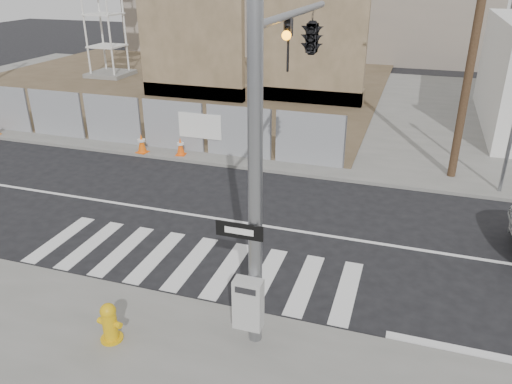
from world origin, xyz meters
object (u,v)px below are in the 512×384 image
(fire_hydrant, at_px, (110,322))
(traffic_cone_d, at_px, (180,146))
(signal_pole, at_px, (296,79))
(traffic_cone_c, at_px, (142,143))

(fire_hydrant, bearing_deg, traffic_cone_d, 119.47)
(signal_pole, distance_m, traffic_cone_c, 10.83)
(signal_pole, xyz_separation_m, traffic_cone_c, (-7.74, 6.27, -4.28))
(fire_hydrant, relative_size, traffic_cone_d, 1.19)
(traffic_cone_c, relative_size, traffic_cone_d, 1.10)
(signal_pole, relative_size, traffic_cone_d, 9.72)
(signal_pole, xyz_separation_m, traffic_cone_d, (-6.14, 6.49, -4.31))
(traffic_cone_d, bearing_deg, signal_pole, -46.60)
(fire_hydrant, xyz_separation_m, traffic_cone_d, (-3.42, 10.18, -0.07))
(traffic_cone_d, bearing_deg, traffic_cone_c, -171.82)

